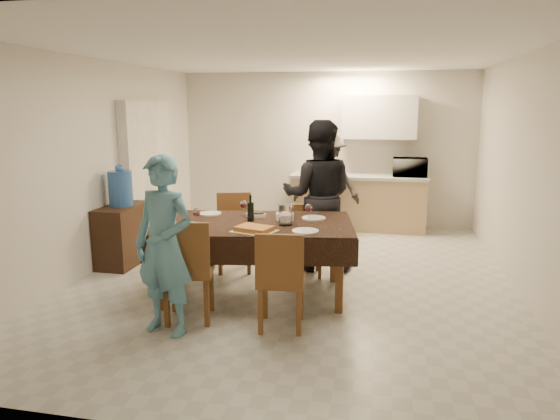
{
  "coord_description": "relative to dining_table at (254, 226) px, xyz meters",
  "views": [
    {
      "loc": [
        0.98,
        -5.62,
        2.01
      ],
      "look_at": [
        -0.12,
        -0.3,
        0.89
      ],
      "focal_mm": 32.0,
      "sensor_mm": 36.0,
      "label": 1
    }
  ],
  "objects": [
    {
      "name": "chair_far_left",
      "position": [
        -0.45,
        0.66,
        -0.19
      ],
      "size": [
        0.54,
        0.55,
        0.52
      ],
      "rotation": [
        0.0,
        0.0,
        3.43
      ],
      "color": "brown",
      "rests_on": "floor"
    },
    {
      "name": "person_near",
      "position": [
        -0.55,
        -1.05,
        0.04
      ],
      "size": [
        0.66,
        0.51,
        1.62
      ],
      "primitive_type": "imported",
      "rotation": [
        0.0,
        0.0,
        -0.22
      ],
      "color": "#548EAA",
      "rests_on": "floor"
    },
    {
      "name": "floor",
      "position": [
        0.34,
        0.61,
        -0.77
      ],
      "size": [
        5.0,
        6.0,
        0.02
      ],
      "primitive_type": "cube",
      "color": "#B7B8B2",
      "rests_on": "ground"
    },
    {
      "name": "chair_near_right",
      "position": [
        0.45,
        -0.84,
        -0.2
      ],
      "size": [
        0.47,
        0.47,
        0.51
      ],
      "rotation": [
        0.0,
        0.0,
        0.1
      ],
      "color": "brown",
      "rests_on": "floor"
    },
    {
      "name": "mushroom_dish",
      "position": [
        -0.05,
        0.28,
        0.06
      ],
      "size": [
        0.21,
        0.21,
        0.04
      ],
      "primitive_type": "cylinder",
      "color": "white",
      "rests_on": "dining_table"
    },
    {
      "name": "wall_back",
      "position": [
        0.34,
        3.61,
        0.53
      ],
      "size": [
        5.0,
        0.02,
        2.6
      ],
      "primitive_type": "cube",
      "color": "beige",
      "rests_on": "floor"
    },
    {
      "name": "stub_partition",
      "position": [
        -2.08,
        1.81,
        0.28
      ],
      "size": [
        0.15,
        1.4,
        2.1
      ],
      "primitive_type": "cube",
      "color": "white",
      "rests_on": "floor"
    },
    {
      "name": "plate_near_right",
      "position": [
        0.6,
        -0.3,
        0.04
      ],
      "size": [
        0.27,
        0.27,
        0.02
      ],
      "primitive_type": "cylinder",
      "color": "white",
      "rests_on": "dining_table"
    },
    {
      "name": "water_jug",
      "position": [
        -1.94,
        0.73,
        0.22
      ],
      "size": [
        0.3,
        0.3,
        0.45
      ],
      "primitive_type": "cylinder",
      "color": "#3365B6",
      "rests_on": "console"
    },
    {
      "name": "ceiling",
      "position": [
        0.34,
        0.61,
        1.83
      ],
      "size": [
        5.0,
        6.0,
        0.02
      ],
      "primitive_type": "cube",
      "color": "white",
      "rests_on": "wall_back"
    },
    {
      "name": "person_kitchen",
      "position": [
        0.46,
        2.84,
        0.04
      ],
      "size": [
        1.05,
        0.61,
        1.63
      ],
      "primitive_type": "imported",
      "color": "black",
      "rests_on": "floor"
    },
    {
      "name": "water_pitcher",
      "position": [
        0.35,
        -0.05,
        0.15
      ],
      "size": [
        0.14,
        0.14,
        0.22
      ],
      "primitive_type": "cylinder",
      "color": "white",
      "rests_on": "dining_table"
    },
    {
      "name": "wall_right",
      "position": [
        2.84,
        0.61,
        0.53
      ],
      "size": [
        0.02,
        6.0,
        2.6
      ],
      "primitive_type": "cube",
      "color": "beige",
      "rests_on": "floor"
    },
    {
      "name": "plate_far_left",
      "position": [
        -0.6,
        0.3,
        0.04
      ],
      "size": [
        0.26,
        0.26,
        0.01
      ],
      "primitive_type": "cylinder",
      "color": "white",
      "rests_on": "dining_table"
    },
    {
      "name": "kitchen_base_cabinet",
      "position": [
        0.94,
        3.29,
        -0.34
      ],
      "size": [
        2.2,
        0.6,
        0.86
      ],
      "primitive_type": "cube",
      "color": "#A38161",
      "rests_on": "floor"
    },
    {
      "name": "wine_glass_c",
      "position": [
        -0.2,
        0.3,
        0.13
      ],
      "size": [
        0.08,
        0.08,
        0.18
      ],
      "primitive_type": null,
      "color": "white",
      "rests_on": "dining_table"
    },
    {
      "name": "kitchen_worktop",
      "position": [
        0.94,
        3.29,
        0.11
      ],
      "size": [
        2.24,
        0.64,
        0.05
      ],
      "primitive_type": "cube",
      "color": "#B0B0AB",
      "rests_on": "kitchen_base_cabinet"
    },
    {
      "name": "wine_glass_b",
      "position": [
        0.55,
        0.25,
        0.13
      ],
      "size": [
        0.08,
        0.08,
        0.18
      ],
      "primitive_type": null,
      "color": "white",
      "rests_on": "dining_table"
    },
    {
      "name": "person_far",
      "position": [
        0.55,
        1.05,
        0.16
      ],
      "size": [
        0.96,
        0.77,
        1.87
      ],
      "primitive_type": "imported",
      "rotation": [
        0.0,
        0.0,
        3.22
      ],
      "color": "black",
      "rests_on": "floor"
    },
    {
      "name": "dining_table",
      "position": [
        0.0,
        0.0,
        0.0
      ],
      "size": [
        2.24,
        1.52,
        0.81
      ],
      "rotation": [
        0.0,
        0.0,
        0.16
      ],
      "color": "black",
      "rests_on": "floor"
    },
    {
      "name": "wine_bottle",
      "position": [
        -0.05,
        0.05,
        0.18
      ],
      "size": [
        0.07,
        0.07,
        0.29
      ],
      "primitive_type": null,
      "color": "black",
      "rests_on": "dining_table"
    },
    {
      "name": "plate_far_right",
      "position": [
        0.6,
        0.3,
        0.04
      ],
      "size": [
        0.26,
        0.26,
        0.02
      ],
      "primitive_type": "cylinder",
      "color": "white",
      "rests_on": "dining_table"
    },
    {
      "name": "chair_near_left",
      "position": [
        -0.45,
        -0.85,
        -0.16
      ],
      "size": [
        0.55,
        0.55,
        0.54
      ],
      "rotation": [
        0.0,
        0.0,
        0.23
      ],
      "color": "brown",
      "rests_on": "floor"
    },
    {
      "name": "salad_bowl",
      "position": [
        0.3,
        0.18,
        0.08
      ],
      "size": [
        0.2,
        0.2,
        0.08
      ],
      "primitive_type": "cylinder",
      "color": "white",
      "rests_on": "dining_table"
    },
    {
      "name": "console",
      "position": [
        -1.94,
        0.73,
        -0.39
      ],
      "size": [
        0.42,
        0.83,
        0.77
      ],
      "primitive_type": "cube",
      "color": "#311C10",
      "rests_on": "floor"
    },
    {
      "name": "chair_far_right",
      "position": [
        0.45,
        0.67,
        -0.25
      ],
      "size": [
        0.46,
        0.47,
        0.46
      ],
      "rotation": [
        0.0,
        0.0,
        3.38
      ],
      "color": "brown",
      "rests_on": "floor"
    },
    {
      "name": "microwave",
      "position": [
        1.76,
        3.29,
        0.29
      ],
      "size": [
        0.54,
        0.37,
        0.3
      ],
      "primitive_type": "imported",
      "rotation": [
        0.0,
        0.0,
        3.14
      ],
      "color": "silver",
      "rests_on": "kitchen_worktop"
    },
    {
      "name": "plate_near_left",
      "position": [
        -0.6,
        -0.3,
        0.05
      ],
      "size": [
        0.27,
        0.27,
        0.02
      ],
      "primitive_type": "cylinder",
      "color": "white",
      "rests_on": "dining_table"
    },
    {
      "name": "wine_glass_a",
      "position": [
        -0.55,
        -0.25,
        0.13
      ],
      "size": [
        0.08,
        0.08,
        0.18
      ],
      "primitive_type": null,
      "color": "white",
      "rests_on": "dining_table"
    },
    {
      "name": "upper_cabinet",
      "position": [
        1.24,
        3.43,
        1.08
      ],
      "size": [
        1.2,
        0.34,
        0.7
      ],
      "primitive_type": "cube",
      "color": "silver",
      "rests_on": "wall_back"
    },
    {
      "name": "wall_front",
      "position": [
        0.34,
        -2.39,
        0.53
      ],
      "size": [
        5.0,
        0.02,
        2.6
      ],
      "primitive_type": "cube",
      "color": "beige",
      "rests_on": "floor"
    },
    {
      "name": "wall_left",
      "position": [
        -2.16,
        0.61,
        0.53
      ],
      "size": [
        0.02,
        6.0,
        2.6
      ],
      "primitive_type": "cube",
      "color": "beige",
      "rests_on": "floor"
    },
    {
      "name": "savoury_tart",
      "position": [
        0.1,
        -0.38,
        0.06
      ],
      "size": [
        0.48,
        0.41,
        0.05
      ],
      "primitive_type": "cube",
      "rotation": [
        0.0,
        0.0,
        -0.31
      ],
      "color": "#C47F39",
      "rests_on": "dining_table"
    }
  ]
}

